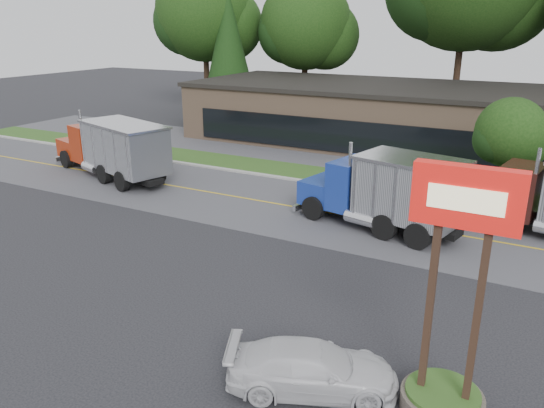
{
  "coord_description": "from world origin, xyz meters",
  "views": [
    {
      "loc": [
        11.82,
        -13.34,
        8.64
      ],
      "look_at": [
        2.39,
        4.26,
        1.8
      ],
      "focal_mm": 35.0,
      "sensor_mm": 36.0,
      "label": 1
    }
  ],
  "objects_px": {
    "dump_truck_red": "(114,147)",
    "dump_truck_blue": "(388,190)",
    "bilo_sign": "(450,337)",
    "rally_car": "(312,368)"
  },
  "relations": [
    {
      "from": "dump_truck_blue",
      "to": "rally_car",
      "type": "bearing_deg",
      "value": 110.34
    },
    {
      "from": "bilo_sign",
      "to": "rally_car",
      "type": "distance_m",
      "value": 3.39
    },
    {
      "from": "dump_truck_red",
      "to": "dump_truck_blue",
      "type": "height_order",
      "value": "same"
    },
    {
      "from": "bilo_sign",
      "to": "rally_car",
      "type": "height_order",
      "value": "bilo_sign"
    },
    {
      "from": "dump_truck_red",
      "to": "dump_truck_blue",
      "type": "distance_m",
      "value": 16.43
    },
    {
      "from": "bilo_sign",
      "to": "dump_truck_red",
      "type": "xyz_separation_m",
      "value": [
        -21.0,
        11.36,
        -0.21
      ]
    },
    {
      "from": "dump_truck_red",
      "to": "dump_truck_blue",
      "type": "xyz_separation_m",
      "value": [
        16.42,
        -0.58,
        -0.01
      ]
    },
    {
      "from": "bilo_sign",
      "to": "dump_truck_blue",
      "type": "height_order",
      "value": "bilo_sign"
    },
    {
      "from": "bilo_sign",
      "to": "dump_truck_blue",
      "type": "distance_m",
      "value": 11.72
    },
    {
      "from": "bilo_sign",
      "to": "dump_truck_red",
      "type": "distance_m",
      "value": 23.88
    }
  ]
}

